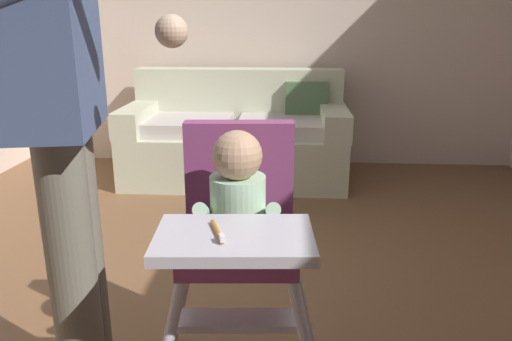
{
  "coord_description": "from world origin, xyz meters",
  "views": [
    {
      "loc": [
        0.23,
        -1.96,
        1.25
      ],
      "look_at": [
        0.13,
        -0.43,
        0.78
      ],
      "focal_mm": 34.72,
      "sensor_mm": 36.0,
      "label": 1
    }
  ],
  "objects": [
    {
      "name": "wall_far",
      "position": [
        0.0,
        2.45,
        1.34
      ],
      "size": [
        5.2,
        0.06,
        2.67
      ],
      "primitive_type": "cube",
      "color": "beige",
      "rests_on": "ground"
    },
    {
      "name": "ground",
      "position": [
        0.0,
        0.0,
        -0.05
      ],
      "size": [
        6.0,
        6.44,
        0.1
      ],
      "primitive_type": "cube",
      "color": "brown"
    },
    {
      "name": "high_chair",
      "position": [
        0.08,
        -0.54,
        0.66
      ],
      "size": [
        0.65,
        0.76,
        0.95
      ],
      "rotation": [
        0.0,
        0.0,
        -1.5
      ],
      "color": "silver",
      "rests_on": "ground"
    },
    {
      "name": "couch",
      "position": [
        -0.18,
        1.93,
        0.33
      ],
      "size": [
        1.75,
        0.86,
        0.86
      ],
      "rotation": [
        0.0,
        0.0,
        -1.57
      ],
      "color": "beige",
      "rests_on": "ground"
    },
    {
      "name": "adult_standing",
      "position": [
        -0.41,
        -0.63,
        0.97
      ],
      "size": [
        0.58,
        0.5,
        1.71
      ],
      "rotation": [
        0.0,
        0.0,
        0.2
      ],
      "color": "#6B6558",
      "rests_on": "ground"
    }
  ]
}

